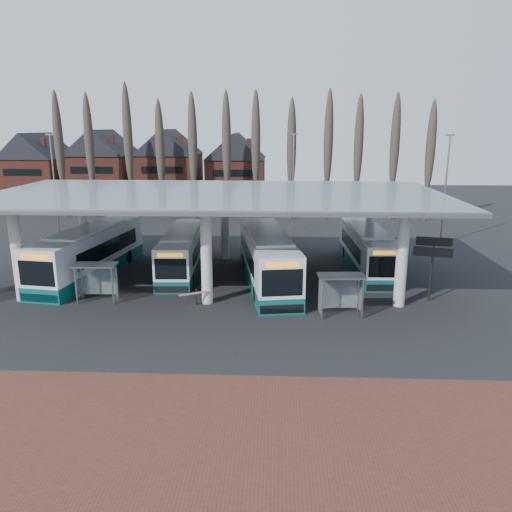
{
  "coord_description": "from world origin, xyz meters",
  "views": [
    {
      "loc": [
        4.37,
        -27.25,
        10.84
      ],
      "look_at": [
        2.89,
        7.0,
        1.93
      ],
      "focal_mm": 35.0,
      "sensor_mm": 36.0,
      "label": 1
    }
  ],
  "objects_px": {
    "bus_2": "(267,259)",
    "shelter_2": "(341,286)",
    "shelter_1": "(97,274)",
    "bus_1": "(183,252)",
    "bus_0": "(90,253)",
    "bus_3": "(367,250)"
  },
  "relations": [
    {
      "from": "bus_2",
      "to": "bus_3",
      "type": "height_order",
      "value": "bus_2"
    },
    {
      "from": "bus_3",
      "to": "shelter_1",
      "type": "bearing_deg",
      "value": -157.59
    },
    {
      "from": "bus_0",
      "to": "bus_2",
      "type": "relative_size",
      "value": 0.99
    },
    {
      "from": "bus_0",
      "to": "bus_1",
      "type": "bearing_deg",
      "value": 20.41
    },
    {
      "from": "bus_1",
      "to": "bus_2",
      "type": "xyz_separation_m",
      "value": [
        6.56,
        -2.7,
        0.23
      ]
    },
    {
      "from": "bus_3",
      "to": "shelter_2",
      "type": "distance_m",
      "value": 10.67
    },
    {
      "from": "bus_1",
      "to": "shelter_1",
      "type": "bearing_deg",
      "value": -122.83
    },
    {
      "from": "shelter_2",
      "to": "bus_0",
      "type": "bearing_deg",
      "value": 152.95
    },
    {
      "from": "shelter_2",
      "to": "bus_3",
      "type": "bearing_deg",
      "value": 68.18
    },
    {
      "from": "bus_0",
      "to": "bus_1",
      "type": "xyz_separation_m",
      "value": [
        6.73,
        1.45,
        -0.21
      ]
    },
    {
      "from": "shelter_1",
      "to": "shelter_2",
      "type": "distance_m",
      "value": 15.28
    },
    {
      "from": "bus_2",
      "to": "shelter_1",
      "type": "distance_m",
      "value": 11.62
    },
    {
      "from": "bus_0",
      "to": "shelter_1",
      "type": "height_order",
      "value": "bus_0"
    },
    {
      "from": "bus_2",
      "to": "bus_3",
      "type": "distance_m",
      "value": 8.61
    },
    {
      "from": "bus_3",
      "to": "shelter_2",
      "type": "height_order",
      "value": "bus_3"
    },
    {
      "from": "shelter_2",
      "to": "bus_1",
      "type": "bearing_deg",
      "value": 136.7
    },
    {
      "from": "bus_1",
      "to": "shelter_2",
      "type": "relative_size",
      "value": 4.1
    },
    {
      "from": "shelter_1",
      "to": "bus_1",
      "type": "bearing_deg",
      "value": 57.59
    },
    {
      "from": "bus_2",
      "to": "shelter_2",
      "type": "distance_m",
      "value": 7.73
    },
    {
      "from": "bus_0",
      "to": "shelter_1",
      "type": "bearing_deg",
      "value": -57.59
    },
    {
      "from": "bus_2",
      "to": "shelter_1",
      "type": "bearing_deg",
      "value": -166.32
    },
    {
      "from": "bus_0",
      "to": "bus_3",
      "type": "height_order",
      "value": "bus_0"
    }
  ]
}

